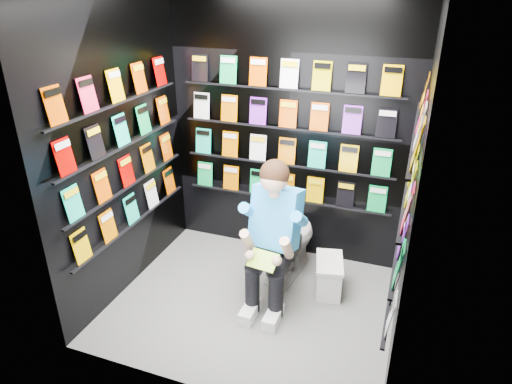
% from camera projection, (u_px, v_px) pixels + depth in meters
% --- Properties ---
extents(floor, '(2.40, 2.40, 0.00)m').
position_uv_depth(floor, '(253.00, 304.00, 4.08)').
color(floor, '#5C5C5A').
rests_on(floor, ground).
extents(wall_back, '(2.40, 0.04, 2.60)m').
position_uv_depth(wall_back, '(288.00, 132.00, 4.38)').
color(wall_back, black).
rests_on(wall_back, floor).
extents(wall_front, '(2.40, 0.04, 2.60)m').
position_uv_depth(wall_front, '(193.00, 229.00, 2.68)').
color(wall_front, black).
rests_on(wall_front, floor).
extents(wall_left, '(0.04, 2.00, 2.60)m').
position_uv_depth(wall_left, '(121.00, 151.00, 3.90)').
color(wall_left, black).
rests_on(wall_left, floor).
extents(wall_right, '(0.04, 2.00, 2.60)m').
position_uv_depth(wall_right, '(414.00, 191.00, 3.16)').
color(wall_right, black).
rests_on(wall_right, floor).
extents(comics_back, '(2.10, 0.06, 1.37)m').
position_uv_depth(comics_back, '(288.00, 133.00, 4.35)').
color(comics_back, '#D34B00').
rests_on(comics_back, wall_back).
extents(comics_left, '(0.06, 1.70, 1.37)m').
position_uv_depth(comics_left, '(124.00, 151.00, 3.89)').
color(comics_left, '#D34B00').
rests_on(comics_left, wall_left).
extents(comics_right, '(0.06, 1.70, 1.37)m').
position_uv_depth(comics_right, '(410.00, 190.00, 3.16)').
color(comics_right, '#D34B00').
rests_on(comics_right, wall_right).
extents(toilet, '(0.51, 0.80, 0.73)m').
position_uv_depth(toilet, '(288.00, 239.00, 4.38)').
color(toilet, white).
rests_on(toilet, floor).
extents(longbox, '(0.30, 0.43, 0.30)m').
position_uv_depth(longbox, '(328.00, 277.00, 4.19)').
color(longbox, silver).
rests_on(longbox, floor).
extents(longbox_lid, '(0.32, 0.46, 0.03)m').
position_uv_depth(longbox_lid, '(330.00, 262.00, 4.12)').
color(longbox_lid, silver).
rests_on(longbox_lid, longbox).
extents(reader, '(0.65, 0.86, 1.47)m').
position_uv_depth(reader, '(277.00, 218.00, 3.88)').
color(reader, '#2E94E6').
rests_on(reader, toilet).
extents(held_comic, '(0.26, 0.17, 0.10)m').
position_uv_depth(held_comic, '(263.00, 260.00, 3.67)').
color(held_comic, green).
rests_on(held_comic, reader).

